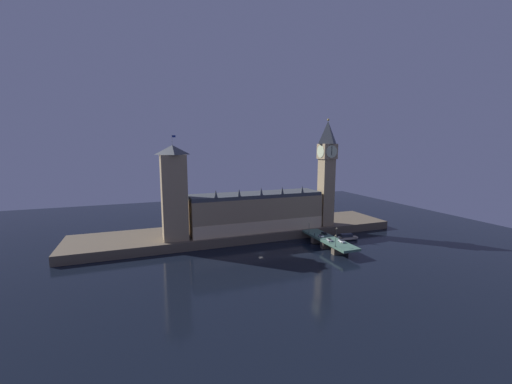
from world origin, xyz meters
The scene contains 17 objects.
ground_plane centered at (0.00, 0.00, 0.00)m, with size 400.00×400.00×0.00m, color black.
embankment centered at (0.00, 39.00, 2.80)m, with size 220.00×42.00×5.60m.
parliament_hall centered at (8.78, 31.88, 18.06)m, with size 89.41×23.09×30.03m.
clock_tower centered at (59.91, 25.98, 45.45)m, with size 11.07×11.18×75.17m.
victoria_tower centered at (-45.18, 28.80, 34.21)m, with size 14.89×14.89×63.01m.
bridge centered at (42.86, -5.00, 4.08)m, with size 11.58×46.00×5.83m.
car_northbound_lead centered at (40.31, -0.20, 6.46)m, with size 1.99×4.00×1.35m.
car_northbound_trail centered at (40.31, -9.37, 6.48)m, with size 1.99×4.03×1.40m.
car_southbound_lead centered at (45.41, -14.23, 6.56)m, with size 1.88×4.44×1.57m.
car_southbound_trail centered at (45.41, 4.16, 6.46)m, with size 1.96×4.61×1.35m.
pedestrian_near_rail centered at (37.76, -13.31, 6.78)m, with size 0.38×0.38×1.80m.
pedestrian_mid_walk centered at (47.96, -8.10, 6.75)m, with size 0.38×0.38×1.74m.
pedestrian_far_rail centered at (37.76, 3.38, 6.75)m, with size 0.38×0.38×1.75m.
street_lamp_near centered at (37.36, -19.72, 10.09)m, with size 1.34×0.60×6.81m.
street_lamp_mid centered at (48.36, -5.00, 9.74)m, with size 1.34×0.60×6.24m.
street_lamp_far centered at (37.36, 9.72, 10.32)m, with size 1.34×0.60×7.19m.
boat_downstream centered at (62.84, 4.36, 1.57)m, with size 17.62×7.58×4.31m.
Camera 1 is at (-64.32, -163.59, 61.92)m, focal length 22.00 mm.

